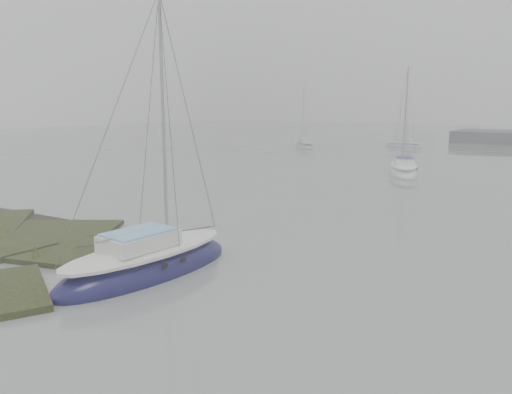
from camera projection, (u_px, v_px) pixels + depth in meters
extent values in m
plane|color=slate|center=(399.00, 169.00, 37.35)|extent=(160.00, 160.00, 0.00)
ellipsoid|color=#11103C|center=(148.00, 270.00, 14.59)|extent=(2.30, 6.17, 1.48)
ellipsoid|color=silver|center=(147.00, 250.00, 14.48)|extent=(1.86, 5.37, 0.42)
cube|color=silver|center=(139.00, 240.00, 14.22)|extent=(1.40, 2.15, 0.43)
cube|color=#77ACD0|center=(139.00, 232.00, 14.17)|extent=(1.31, 1.97, 0.07)
cylinder|color=#939399|center=(163.00, 118.00, 14.37)|extent=(0.10, 0.10, 6.95)
cylinder|color=#939399|center=(134.00, 233.00, 14.04)|extent=(0.20, 2.43, 0.08)
ellipsoid|color=white|center=(403.00, 173.00, 34.54)|extent=(3.94, 5.88, 1.36)
ellipsoid|color=white|center=(404.00, 165.00, 34.44)|extent=(3.31, 5.07, 0.38)
cube|color=white|center=(404.00, 161.00, 34.14)|extent=(1.87, 2.25, 0.40)
cube|color=navy|center=(404.00, 158.00, 34.10)|extent=(1.73, 2.07, 0.06)
cylinder|color=#939399|center=(406.00, 114.00, 34.48)|extent=(0.09, 0.09, 6.42)
cylinder|color=#939399|center=(404.00, 158.00, 33.95)|extent=(0.96, 2.09, 0.07)
ellipsoid|color=#A4A9AE|center=(304.00, 147.00, 55.18)|extent=(4.70, 4.63, 1.21)
ellipsoid|color=silver|center=(304.00, 142.00, 55.09)|extent=(4.01, 3.95, 0.34)
cube|color=silver|center=(305.00, 140.00, 54.83)|extent=(1.96, 1.95, 0.35)
cube|color=#B3B6C0|center=(305.00, 138.00, 54.79)|extent=(1.81, 1.80, 0.06)
cylinder|color=#939399|center=(303.00, 114.00, 55.13)|extent=(0.08, 0.08, 5.67)
cylinder|color=#939399|center=(305.00, 138.00, 54.65)|extent=(1.47, 1.43, 0.06)
ellipsoid|color=#B7BAC0|center=(404.00, 147.00, 55.40)|extent=(4.33, 1.58, 1.04)
ellipsoid|color=white|center=(404.00, 143.00, 55.33)|extent=(3.77, 1.28, 0.29)
cube|color=white|center=(405.00, 141.00, 55.17)|extent=(1.50, 0.98, 0.31)
cube|color=#B5BBC3|center=(406.00, 139.00, 55.13)|extent=(1.38, 0.91, 0.05)
cylinder|color=#939399|center=(400.00, 119.00, 55.16)|extent=(0.07, 0.07, 4.89)
cylinder|color=#939399|center=(407.00, 139.00, 55.06)|extent=(1.71, 0.13, 0.05)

